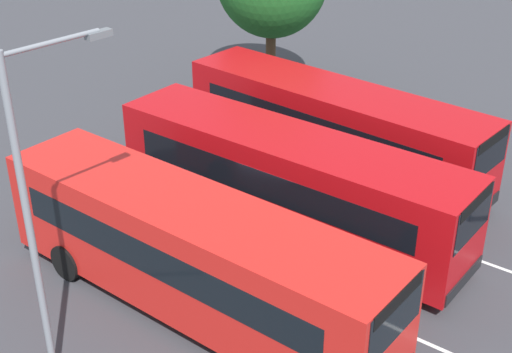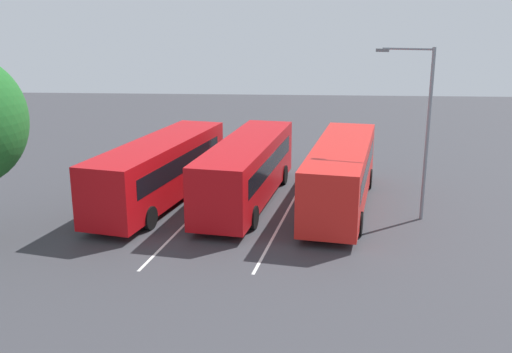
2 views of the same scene
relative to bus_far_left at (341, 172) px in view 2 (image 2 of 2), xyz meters
name	(u,v)px [view 2 (image 2 of 2)]	position (x,y,z in m)	size (l,w,h in m)	color
ground_plane	(250,201)	(0.57, 4.37, -1.71)	(78.85, 78.85, 0.00)	#38383D
bus_far_left	(341,172)	(0.00, 0.00, 0.00)	(11.43, 4.39, 3.09)	red
bus_center_left	(247,168)	(0.48, 4.52, 0.00)	(11.42, 4.27, 3.09)	#B70C11
bus_center_right	(160,169)	(0.17, 8.74, 0.00)	(11.43, 4.93, 3.09)	#B70C11
pedestrian	(214,146)	(8.04, 7.20, -0.63)	(0.44, 0.44, 1.83)	#232833
street_lamp	(423,123)	(-1.44, -3.33, 2.70)	(0.79, 2.45, 7.65)	gray
lane_stripe_outer_left	(292,202)	(0.57, 2.29, -1.71)	(17.14, 0.12, 0.01)	silver
lane_stripe_inner_left	(209,200)	(0.57, 6.46, -1.71)	(17.14, 0.12, 0.01)	silver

